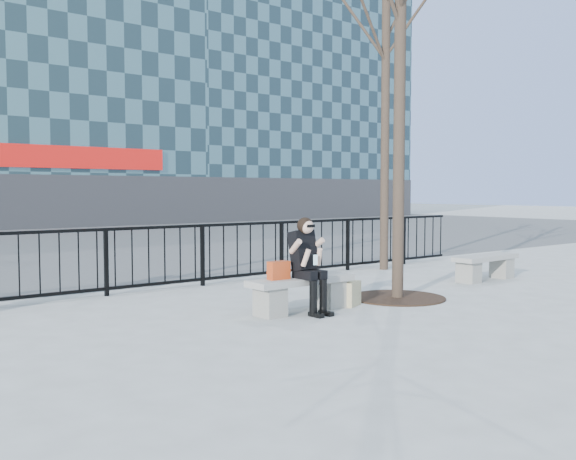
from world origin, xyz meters
TOP-DOWN VIEW (x-y plane):
  - ground at (0.00, 0.00)m, footprint 120.00×120.00m
  - street_surface at (0.00, 15.00)m, footprint 60.00×23.00m
  - railing at (0.00, 3.00)m, footprint 14.00×0.06m
  - building_right at (20.00, 27.00)m, footprint 16.20×10.20m
  - tree_right at (4.50, 2.60)m, footprint 2.80×2.80m
  - tree_grate at (1.90, -0.10)m, footprint 1.50×1.50m
  - bench_main at (0.00, 0.00)m, footprint 1.65×0.46m
  - bench_second at (4.78, 0.24)m, footprint 1.60×0.45m
  - seated_woman at (0.00, -0.16)m, footprint 0.50×0.64m
  - handbag at (-0.39, 0.02)m, footprint 0.31×0.15m
  - shopping_bag at (0.88, -0.12)m, footprint 0.41×0.28m

SIDE VIEW (x-z plane):
  - ground at x=0.00m, z-range 0.00..0.00m
  - street_surface at x=0.00m, z-range 0.00..0.01m
  - tree_grate at x=1.90m, z-range 0.00..0.02m
  - shopping_bag at x=0.88m, z-range 0.00..0.36m
  - bench_second at x=4.78m, z-range 0.05..0.53m
  - bench_main at x=0.00m, z-range 0.06..0.55m
  - railing at x=0.00m, z-range 0.00..1.11m
  - handbag at x=-0.39m, z-range 0.49..0.74m
  - seated_woman at x=0.00m, z-range 0.00..1.34m
  - tree_right at x=4.50m, z-range 1.74..8.74m
  - building_right at x=20.00m, z-range 0.00..20.60m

